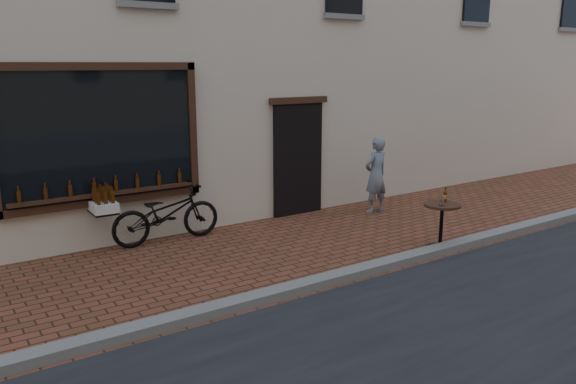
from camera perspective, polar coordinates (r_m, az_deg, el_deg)
ground at (r=7.61m, az=4.23°, el=-9.94°), size 90.00×90.00×0.00m
kerb at (r=7.73m, az=3.31°, el=-9.06°), size 90.00×0.25×0.12m
cargo_bicycle at (r=9.63m, az=-12.47°, el=-2.14°), size 2.15×0.69×1.05m
bistro_table at (r=9.37m, az=15.35°, el=-2.44°), size 0.59×0.59×1.01m
pedestrian at (r=11.38m, az=8.91°, el=1.72°), size 0.59×0.41×1.54m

